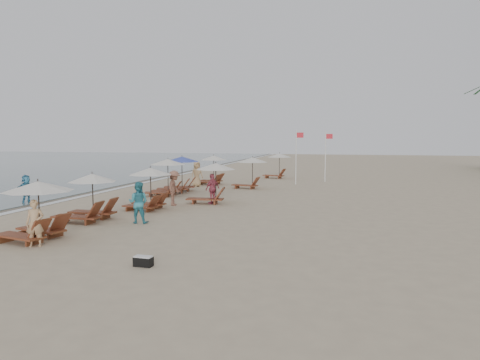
% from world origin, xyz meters
% --- Properties ---
extents(ground, '(160.00, 160.00, 0.00)m').
position_xyz_m(ground, '(0.00, 0.00, 0.00)').
color(ground, tan).
rests_on(ground, ground).
extents(wet_sand_band, '(3.20, 140.00, 0.01)m').
position_xyz_m(wet_sand_band, '(-12.50, 10.00, 0.00)').
color(wet_sand_band, '#6B5E4C').
rests_on(wet_sand_band, ground).
extents(foam_line, '(0.50, 140.00, 0.02)m').
position_xyz_m(foam_line, '(-11.20, 10.00, 0.01)').
color(foam_line, white).
rests_on(foam_line, ground).
extents(lounger_station_0, '(2.70, 2.41, 2.11)m').
position_xyz_m(lounger_station_0, '(-6.07, -3.44, 1.10)').
color(lounger_station_0, brown).
rests_on(lounger_station_0, ground).
extents(lounger_station_1, '(2.59, 2.07, 2.08)m').
position_xyz_m(lounger_station_1, '(-6.32, 0.18, 0.94)').
color(lounger_station_1, brown).
rests_on(lounger_station_1, ground).
extents(lounger_station_2, '(2.44, 2.17, 2.12)m').
position_xyz_m(lounger_station_2, '(-5.10, 3.54, 1.12)').
color(lounger_station_2, brown).
rests_on(lounger_station_2, ground).
extents(lounger_station_3, '(2.54, 2.24, 2.30)m').
position_xyz_m(lounger_station_3, '(-6.40, 8.72, 1.18)').
color(lounger_station_3, brown).
rests_on(lounger_station_3, ground).
extents(lounger_station_4, '(2.76, 2.41, 2.38)m').
position_xyz_m(lounger_station_4, '(-6.30, 10.74, 1.15)').
color(lounger_station_4, brown).
rests_on(lounger_station_4, ground).
extents(lounger_station_5, '(2.43, 2.07, 2.26)m').
position_xyz_m(lounger_station_5, '(-5.58, 15.70, 1.12)').
color(lounger_station_5, brown).
rests_on(lounger_station_5, ground).
extents(inland_station_0, '(2.74, 2.24, 2.22)m').
position_xyz_m(inland_station_0, '(-2.61, 6.31, 1.35)').
color(inland_station_0, brown).
rests_on(inland_station_0, ground).
extents(inland_station_1, '(2.63, 2.24, 2.22)m').
position_xyz_m(inland_station_1, '(-2.09, 13.78, 1.43)').
color(inland_station_1, brown).
rests_on(inland_station_1, ground).
extents(inland_station_2, '(2.67, 2.24, 2.22)m').
position_xyz_m(inland_station_2, '(-1.41, 22.11, 1.41)').
color(inland_station_2, brown).
rests_on(inland_station_2, ground).
extents(beachgoer_near, '(0.68, 0.59, 1.58)m').
position_xyz_m(beachgoer_near, '(-5.42, -4.19, 0.79)').
color(beachgoer_near, tan).
rests_on(beachgoer_near, ground).
extents(beachgoer_mid_a, '(0.93, 0.76, 1.77)m').
position_xyz_m(beachgoer_mid_a, '(-3.92, 0.27, 0.88)').
color(beachgoer_mid_a, teal).
rests_on(beachgoer_mid_a, ground).
extents(beachgoer_mid_b, '(0.83, 1.29, 1.88)m').
position_xyz_m(beachgoer_mid_b, '(-4.31, 5.15, 0.94)').
color(beachgoer_mid_b, '#885845').
rests_on(beachgoer_mid_b, ground).
extents(beachgoer_far_a, '(0.83, 1.05, 1.67)m').
position_xyz_m(beachgoer_far_a, '(-2.49, 6.20, 0.83)').
color(beachgoer_far_a, '#B94A5F').
rests_on(beachgoer_far_a, ground).
extents(beachgoer_far_b, '(1.06, 1.09, 1.88)m').
position_xyz_m(beachgoer_far_b, '(-6.14, 13.98, 0.94)').
color(beachgoer_far_b, tan).
rests_on(beachgoer_far_b, ground).
extents(waterline_walker, '(0.71, 1.53, 1.59)m').
position_xyz_m(waterline_walker, '(-12.57, 3.96, 0.79)').
color(waterline_walker, teal).
rests_on(waterline_walker, ground).
extents(duffel_bag, '(0.54, 0.29, 0.30)m').
position_xyz_m(duffel_bag, '(-0.91, -5.41, 0.15)').
color(duffel_bag, black).
rests_on(duffel_bag, ground).
extents(flag_pole_near, '(0.60, 0.08, 4.22)m').
position_xyz_m(flag_pole_near, '(0.86, 17.26, 2.35)').
color(flag_pole_near, silver).
rests_on(flag_pole_near, ground).
extents(flag_pole_far, '(0.60, 0.08, 4.14)m').
position_xyz_m(flag_pole_far, '(2.98, 19.85, 2.31)').
color(flag_pole_far, silver).
rests_on(flag_pole_far, ground).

